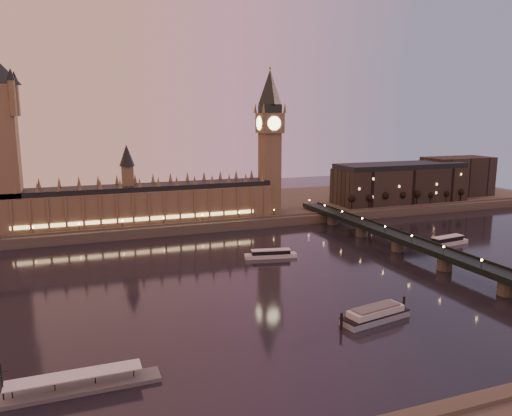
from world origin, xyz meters
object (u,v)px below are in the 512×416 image
Objects in this scene: cruise_boat_a at (271,254)px; pontoon_pier at (79,386)px; moored_barge at (375,314)px; cruise_boat_b at (447,241)px.

cruise_boat_a is 145.73m from pontoon_pier.
pontoon_pier is (-106.32, -11.76, -1.28)m from moored_barge.
moored_barge is (-105.05, -80.50, 0.27)m from cruise_boat_b.
cruise_boat_a is 0.64× the size of pontoon_pier.
pontoon_pier is at bearing -122.88° from cruise_boat_a.
moored_barge reaches higher than cruise_boat_a.
cruise_boat_a is 110.36m from cruise_boat_b.
cruise_boat_b is 230.63m from pontoon_pier.
cruise_boat_a is 0.89× the size of moored_barge.
cruise_boat_b is 0.64× the size of pontoon_pier.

